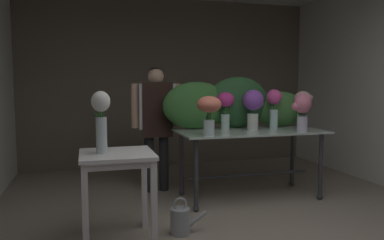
# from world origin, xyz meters

# --- Properties ---
(ground_plane) EXTENTS (8.60, 8.60, 0.00)m
(ground_plane) POSITION_xyz_m (0.00, 1.95, 0.00)
(ground_plane) COLOR gray
(wall_back) EXTENTS (4.96, 0.12, 2.77)m
(wall_back) POSITION_xyz_m (0.00, 3.91, 1.39)
(wall_back) COLOR #706656
(wall_back) RESTS_ON ground
(wall_right) EXTENTS (0.12, 4.03, 2.77)m
(wall_right) POSITION_xyz_m (2.48, 1.95, 1.39)
(wall_right) COLOR silver
(wall_right) RESTS_ON ground
(display_table_glass) EXTENTS (1.73, 0.82, 0.82)m
(display_table_glass) POSITION_xyz_m (0.49, 1.75, 0.68)
(display_table_glass) COLOR silver
(display_table_glass) RESTS_ON ground
(side_table_white) EXTENTS (0.62, 0.60, 0.78)m
(side_table_white) POSITION_xyz_m (-1.14, 0.89, 0.67)
(side_table_white) COLOR white
(side_table_white) RESTS_ON ground
(florist) EXTENTS (0.63, 0.24, 1.57)m
(florist) POSITION_xyz_m (-0.54, 2.33, 0.97)
(florist) COLOR #232328
(florist) RESTS_ON ground
(foliage_backdrop) EXTENTS (1.91, 0.31, 0.64)m
(foliage_backdrop) POSITION_xyz_m (0.43, 2.04, 1.10)
(foliage_backdrop) COLOR #387033
(foliage_backdrop) RESTS_ON display_table_glass
(vase_fuchsia_freesia) EXTENTS (0.20, 0.18, 0.49)m
(vase_fuchsia_freesia) POSITION_xyz_m (0.84, 1.82, 1.12)
(vase_fuchsia_freesia) COLOR silver
(vase_fuchsia_freesia) RESTS_ON display_table_glass
(vase_rosy_hydrangea) EXTENTS (0.23, 0.20, 0.44)m
(vase_rosy_hydrangea) POSITION_xyz_m (1.02, 1.49, 1.08)
(vase_rosy_hydrangea) COLOR silver
(vase_rosy_hydrangea) RESTS_ON display_table_glass
(vase_coral_lilies) EXTENTS (0.26, 0.26, 0.42)m
(vase_coral_lilies) POSITION_xyz_m (-0.14, 1.42, 1.10)
(vase_coral_lilies) COLOR silver
(vase_coral_lilies) RESTS_ON display_table_glass
(vase_magenta_carnations) EXTENTS (0.21, 0.21, 0.45)m
(vase_magenta_carnations) POSITION_xyz_m (0.22, 1.87, 1.11)
(vase_magenta_carnations) COLOR silver
(vase_magenta_carnations) RESTS_ON display_table_glass
(vase_blush_anemones) EXTENTS (0.23, 0.22, 0.46)m
(vase_blush_anemones) POSITION_xyz_m (1.25, 1.84, 1.11)
(vase_blush_anemones) COLOR silver
(vase_blush_anemones) RESTS_ON display_table_glass
(vase_violet_stock) EXTENTS (0.26, 0.25, 0.48)m
(vase_violet_stock) POSITION_xyz_m (0.54, 1.79, 1.11)
(vase_violet_stock) COLOR silver
(vase_violet_stock) RESTS_ON display_table_glass
(vase_white_roses_tall) EXTENTS (0.16, 0.16, 0.52)m
(vase_white_roses_tall) POSITION_xyz_m (-1.27, 0.89, 1.09)
(vase_white_roses_tall) COLOR silver
(vase_white_roses_tall) RESTS_ON side_table_white
(watering_can) EXTENTS (0.35, 0.18, 0.34)m
(watering_can) POSITION_xyz_m (-0.58, 0.90, 0.13)
(watering_can) COLOR #999EA3
(watering_can) RESTS_ON ground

